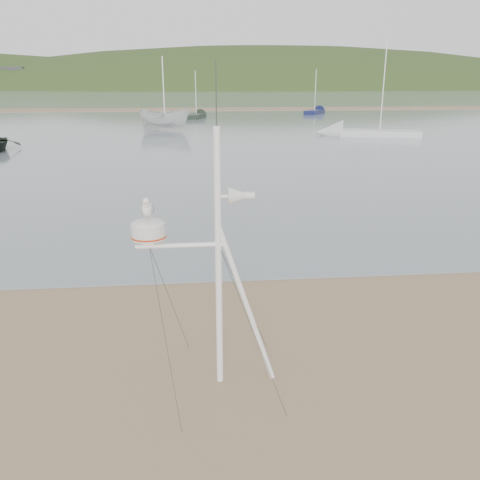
{
  "coord_description": "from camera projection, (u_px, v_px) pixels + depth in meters",
  "views": [
    {
      "loc": [
        1.67,
        -7.1,
        4.63
      ],
      "look_at": [
        2.47,
        1.0,
        2.0
      ],
      "focal_mm": 38.0,
      "sensor_mm": 36.0,
      "label": 1
    }
  ],
  "objects": [
    {
      "name": "ground",
      "position": [
        91.0,
        385.0,
        7.99
      ],
      "size": [
        560.0,
        560.0,
        0.0
      ],
      "primitive_type": "plane",
      "color": "#83664B",
      "rests_on": "ground"
    },
    {
      "name": "sandbar",
      "position": [
        177.0,
        109.0,
        74.27
      ],
      "size": [
        560.0,
        7.0,
        0.07
      ],
      "primitive_type": "cube",
      "color": "#83664B",
      "rests_on": "water"
    },
    {
      "name": "sailboat_white_near",
      "position": [
        350.0,
        133.0,
        41.21
      ],
      "size": [
        8.5,
        4.25,
        8.17
      ],
      "color": "silver",
      "rests_on": "ground"
    },
    {
      "name": "far_cottages",
      "position": [
        191.0,
        78.0,
        192.7
      ],
      "size": [
        294.4,
        6.3,
        8.0
      ],
      "color": "beige",
      "rests_on": "ground"
    },
    {
      "name": "mast_rig",
      "position": [
        216.0,
        315.0,
        7.71
      ],
      "size": [
        2.15,
        2.29,
        4.85
      ],
      "color": "white",
      "rests_on": "ground"
    },
    {
      "name": "hill_ridge",
      "position": [
        225.0,
        131.0,
        238.35
      ],
      "size": [
        620.0,
        180.0,
        80.0
      ],
      "color": "#253817",
      "rests_on": "ground"
    },
    {
      "name": "boat_white",
      "position": [
        164.0,
        101.0,
        45.29
      ],
      "size": [
        2.52,
        2.49,
        4.99
      ],
      "primitive_type": "imported",
      "rotation": [
        0.0,
        0.0,
        1.16
      ],
      "color": "silver",
      "rests_on": "water"
    },
    {
      "name": "water",
      "position": [
        182.0,
        95.0,
        133.02
      ],
      "size": [
        560.0,
        256.0,
        0.04
      ],
      "primitive_type": "cube",
      "color": "slate",
      "rests_on": "ground"
    },
    {
      "name": "sailboat_dark_mid",
      "position": [
        199.0,
        115.0,
        59.94
      ],
      "size": [
        2.82,
        5.84,
        5.69
      ],
      "color": "black",
      "rests_on": "ground"
    },
    {
      "name": "sailboat_blue_far",
      "position": [
        318.0,
        111.0,
        66.74
      ],
      "size": [
        4.34,
        5.87,
        5.98
      ],
      "color": "#131943",
      "rests_on": "ground"
    }
  ]
}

